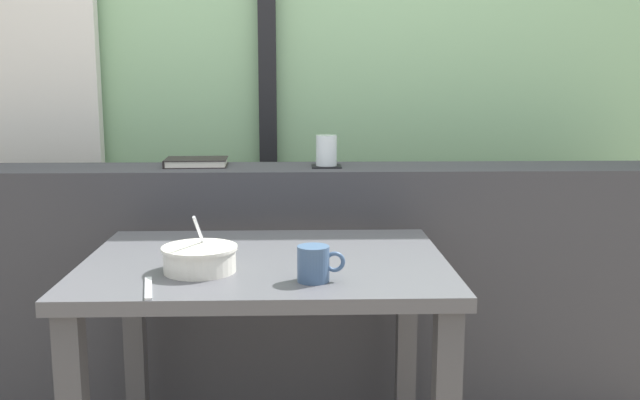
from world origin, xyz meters
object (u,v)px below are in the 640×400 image
(breakfast_table, at_px, (266,302))
(closed_book, at_px, (196,162))
(juice_glass, at_px, (326,152))
(fork_utensil, at_px, (148,288))
(ceramic_mug, at_px, (314,264))
(soup_bowl, at_px, (200,259))
(coaster_square, at_px, (326,166))

(breakfast_table, bearing_deg, closed_book, 113.04)
(juice_glass, height_order, fork_utensil, juice_glass)
(closed_book, bearing_deg, fork_utensil, -89.14)
(ceramic_mug, bearing_deg, soup_bowl, 161.70)
(soup_bowl, height_order, fork_utensil, soup_bowl)
(fork_utensil, height_order, ceramic_mug, ceramic_mug)
(soup_bowl, bearing_deg, juice_glass, 64.21)
(closed_book, xyz_separation_m, soup_bowl, (0.11, -0.75, -0.15))
(fork_utensil, bearing_deg, soup_bowl, 44.94)
(juice_glass, height_order, ceramic_mug, juice_glass)
(breakfast_table, height_order, ceramic_mug, ceramic_mug)
(juice_glass, bearing_deg, fork_utensil, -117.19)
(juice_glass, distance_m, soup_bowl, 0.80)
(closed_book, xyz_separation_m, fork_utensil, (0.01, -0.90, -0.18))
(juice_glass, distance_m, fork_utensil, 0.98)
(breakfast_table, height_order, closed_book, closed_book)
(juice_glass, bearing_deg, soup_bowl, -115.79)
(soup_bowl, bearing_deg, breakfast_table, 37.64)
(closed_book, distance_m, fork_utensil, 0.91)
(coaster_square, xyz_separation_m, juice_glass, (0.00, 0.00, 0.05))
(ceramic_mug, bearing_deg, breakfast_table, 120.22)
(juice_glass, distance_m, closed_book, 0.45)
(breakfast_table, relative_size, closed_book, 4.38)
(breakfast_table, bearing_deg, juice_glass, 72.52)
(juice_glass, bearing_deg, closed_book, 174.44)
(juice_glass, relative_size, soup_bowl, 0.56)
(ceramic_mug, bearing_deg, fork_utensil, -171.86)
(breakfast_table, relative_size, fork_utensil, 5.61)
(breakfast_table, height_order, coaster_square, coaster_square)
(breakfast_table, xyz_separation_m, soup_bowl, (-0.16, -0.12, 0.15))
(breakfast_table, relative_size, coaster_square, 9.53)
(fork_utensil, bearing_deg, juice_glass, 51.18)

